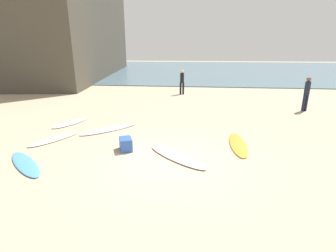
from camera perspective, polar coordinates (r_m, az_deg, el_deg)
ground_plane at (r=7.72m, az=0.29°, el=-7.98°), size 120.00×120.00×0.00m
ocean_water at (r=42.13m, az=5.39°, el=12.96°), size 120.00×40.00×0.08m
coastal_headland at (r=37.99m, az=-33.98°, el=21.78°), size 28.62×31.03×15.94m
surfboard_0 at (r=10.79m, az=-13.38°, el=-0.70°), size 2.18×2.18×0.08m
surfboard_1 at (r=7.92m, az=2.00°, el=-6.98°), size 2.18×2.04×0.09m
surfboard_2 at (r=12.23m, az=-21.40°, el=0.69°), size 1.26×1.98×0.08m
surfboard_3 at (r=8.59m, az=-29.89°, el=-7.48°), size 2.03×1.87×0.07m
surfboard_4 at (r=10.34m, az=-24.55°, el=-2.67°), size 1.44×2.04×0.07m
surfboard_5 at (r=9.23m, az=15.72°, el=-4.04°), size 0.60×2.39×0.07m
beachgoer_near at (r=18.59m, az=3.23°, el=10.32°), size 0.34×0.28×1.79m
beachgoer_mid at (r=15.42m, az=29.16°, el=6.78°), size 0.38×0.38×1.84m
beach_cooler at (r=8.54m, az=-9.64°, el=-4.10°), size 0.57×0.66×0.43m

